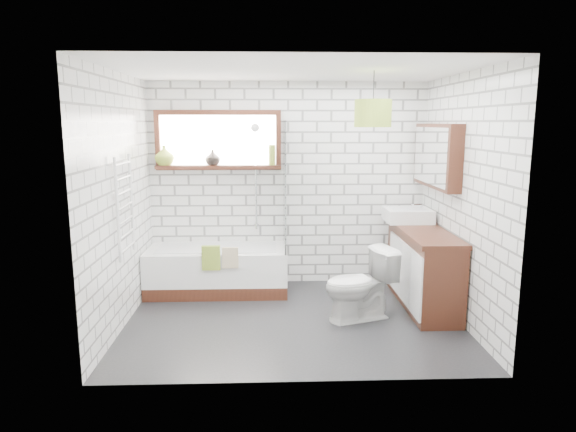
{
  "coord_description": "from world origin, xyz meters",
  "views": [
    {
      "loc": [
        -0.24,
        -5.04,
        2.02
      ],
      "look_at": [
        -0.04,
        0.25,
        1.05
      ],
      "focal_mm": 32.0,
      "sensor_mm": 36.0,
      "label": 1
    }
  ],
  "objects_px": {
    "bathtub": "(218,270)",
    "basin": "(408,215)",
    "pendant": "(373,113)",
    "toilet": "(359,285)",
    "vanity": "(423,268)"
  },
  "relations": [
    {
      "from": "vanity",
      "to": "pendant",
      "type": "distance_m",
      "value": 1.86
    },
    {
      "from": "toilet",
      "to": "vanity",
      "type": "bearing_deg",
      "value": 98.63
    },
    {
      "from": "bathtub",
      "to": "basin",
      "type": "bearing_deg",
      "value": -1.91
    },
    {
      "from": "basin",
      "to": "toilet",
      "type": "bearing_deg",
      "value": -129.26
    },
    {
      "from": "bathtub",
      "to": "basin",
      "type": "relative_size",
      "value": 3.15
    },
    {
      "from": "bathtub",
      "to": "basin",
      "type": "xyz_separation_m",
      "value": [
        2.26,
        -0.08,
        0.67
      ]
    },
    {
      "from": "pendant",
      "to": "toilet",
      "type": "bearing_deg",
      "value": 163.24
    },
    {
      "from": "vanity",
      "to": "basin",
      "type": "bearing_deg",
      "value": 97.13
    },
    {
      "from": "vanity",
      "to": "basin",
      "type": "xyz_separation_m",
      "value": [
        -0.06,
        0.48,
        0.51
      ]
    },
    {
      "from": "vanity",
      "to": "basin",
      "type": "height_order",
      "value": "basin"
    },
    {
      "from": "pendant",
      "to": "basin",
      "type": "bearing_deg",
      "value": 54.92
    },
    {
      "from": "toilet",
      "to": "basin",
      "type": "bearing_deg",
      "value": 122.32
    },
    {
      "from": "toilet",
      "to": "pendant",
      "type": "xyz_separation_m",
      "value": [
        0.08,
        -0.03,
        1.73
      ]
    },
    {
      "from": "basin",
      "to": "toilet",
      "type": "height_order",
      "value": "basin"
    },
    {
      "from": "bathtub",
      "to": "pendant",
      "type": "relative_size",
      "value": 4.65
    }
  ]
}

